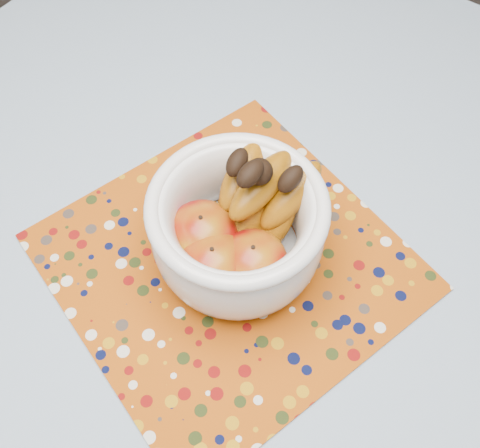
# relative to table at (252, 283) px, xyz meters

# --- Properties ---
(table) EXTENTS (1.20, 1.20, 0.75)m
(table) POSITION_rel_table_xyz_m (0.00, 0.00, 0.00)
(table) COLOR brown
(table) RESTS_ON ground
(tablecloth) EXTENTS (1.32, 1.32, 0.01)m
(tablecloth) POSITION_rel_table_xyz_m (0.00, 0.00, 0.08)
(tablecloth) COLOR slate
(tablecloth) RESTS_ON table
(placemat) EXTENTS (0.51, 0.51, 0.00)m
(placemat) POSITION_rel_table_xyz_m (-0.02, -0.03, 0.09)
(placemat) COLOR #9B4108
(placemat) RESTS_ON tablecloth
(fruit_bowl) EXTENTS (0.21, 0.23, 0.18)m
(fruit_bowl) POSITION_rel_table_xyz_m (-0.01, -0.01, 0.17)
(fruit_bowl) COLOR white
(fruit_bowl) RESTS_ON placemat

